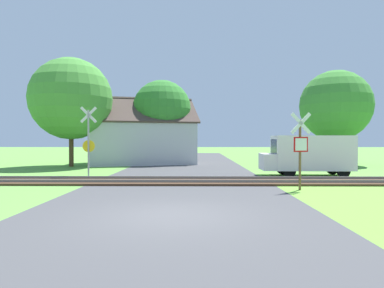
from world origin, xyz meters
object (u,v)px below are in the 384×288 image
Objects in this scene: stop_sign_near at (300,146)px; crossing_sign_far at (89,139)px; tree_far at (336,106)px; tree_left at (71,99)px; tree_center at (162,109)px; mail_truck at (309,154)px; house at (141,141)px.

crossing_sign_far is (-9.83, 4.25, 0.29)m from stop_sign_near.
tree_far is 20.52m from tree_left.
tree_center is 7.19m from tree_left.
tree_far is at bearing -128.38° from stop_sign_near.
tree_left reaches higher than tree_far.
tree_center is 1.41× the size of mail_truck.
tree_far reaches higher than tree_center.
tree_left is at bearing -161.44° from house.
stop_sign_near is at bearing 159.70° from mail_truck.
crossing_sign_far is 0.54× the size of tree_center.
house is 6.53m from tree_left.
tree_left is at bearing 68.86° from mail_truck.
tree_center is at bearing -76.11° from stop_sign_near.
tree_center is (-7.02, 14.80, 2.78)m from stop_sign_near.
tree_left is (-3.65, 7.44, 3.01)m from crossing_sign_far.
tree_center reaches higher than stop_sign_near.
stop_sign_near is 0.45× the size of tree_center.
crossing_sign_far is at bearing -150.67° from tree_far.
stop_sign_near is at bearing -116.91° from tree_far.
stop_sign_near is 5.77m from mail_truck.
tree_left is (-20.42, -1.99, 0.33)m from tree_far.
tree_far reaches higher than house.
mail_truck is (-4.85, -8.32, -3.48)m from tree_far.
stop_sign_near is 0.41× the size of tree_far.
mail_truck is at bearing 0.19° from crossing_sign_far.
tree_far is at bearing -20.19° from house.
crossing_sign_far reaches higher than stop_sign_near.
tree_left is 17.23m from mail_truck.
tree_center is at bearing -19.08° from house.
tree_far reaches higher than mail_truck.
stop_sign_near is 0.83× the size of crossing_sign_far.
house is (1.08, 10.65, -0.15)m from crossing_sign_far.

